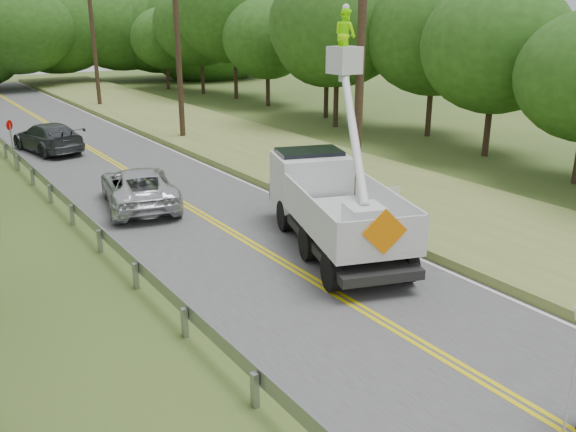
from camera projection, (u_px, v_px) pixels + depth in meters
ground at (451, 362)px, 12.32m from camera, size 140.00×140.00×0.00m
road at (173, 198)px, 23.31m from camera, size 7.20×96.00×0.03m
guardrail at (59, 195)px, 21.72m from camera, size 0.18×48.00×0.77m
utility_poles at (243, 50)px, 26.65m from camera, size 1.60×43.30×10.00m
tall_grass_verge at (319, 169)px, 27.03m from camera, size 7.00×96.00×0.30m
treeline_right at (315, 29)px, 39.33m from camera, size 10.75×52.60×11.38m
bucket_truck at (327, 189)px, 18.81m from camera, size 5.11×7.53×6.97m
suv_silver at (139, 187)px, 22.09m from camera, size 3.51×5.62×1.45m
suv_darkgrey at (48, 137)px, 30.88m from camera, size 2.98×5.41×1.49m
stop_sign_permanent at (11, 137)px, 27.29m from camera, size 0.34×0.37×2.26m
yard_sign at (394, 192)px, 22.24m from camera, size 0.49×0.17×0.73m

